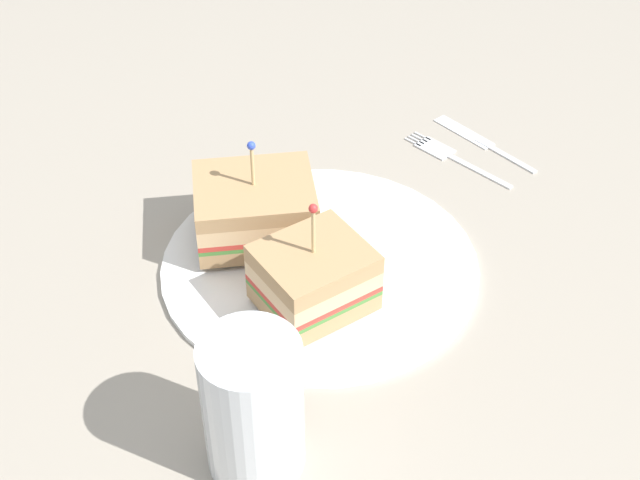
{
  "coord_description": "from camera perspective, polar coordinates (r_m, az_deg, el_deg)",
  "views": [
    {
      "loc": [
        5.01,
        54.93,
        50.12
      ],
      "look_at": [
        0.0,
        0.0,
        2.98
      ],
      "focal_mm": 50.0,
      "sensor_mm": 36.0,
      "label": 1
    }
  ],
  "objects": [
    {
      "name": "drink_glass",
      "position": [
        0.58,
        -4.28,
        -11.02
      ],
      "size": [
        6.55,
        6.55,
        10.72
      ],
      "color": "gold",
      "rests_on": "ground_plane"
    },
    {
      "name": "sandwich_half_back",
      "position": [
        0.68,
        -0.41,
        -2.41
      ],
      "size": [
        10.45,
        10.08,
        9.74
      ],
      "color": "tan",
      "rests_on": "plate"
    },
    {
      "name": "fork",
      "position": [
        0.88,
        8.14,
        5.48
      ],
      "size": [
        8.8,
        10.18,
        0.35
      ],
      "color": "silver",
      "rests_on": "ground_plane"
    },
    {
      "name": "ground_plane",
      "position": [
        0.75,
        -0.0,
        -2.3
      ],
      "size": [
        114.85,
        114.85,
        2.0
      ],
      "primitive_type": "cube",
      "color": "#9E9384"
    },
    {
      "name": "sandwich_half_front",
      "position": [
        0.75,
        -4.18,
        2.02
      ],
      "size": [
        10.3,
        8.82,
        9.29
      ],
      "color": "tan",
      "rests_on": "plate"
    },
    {
      "name": "knife",
      "position": [
        0.9,
        10.16,
        6.32
      ],
      "size": [
        8.18,
        10.86,
        0.35
      ],
      "color": "silver",
      "rests_on": "ground_plane"
    },
    {
      "name": "plate",
      "position": [
        0.74,
        -0.0,
        -1.46
      ],
      "size": [
        26.46,
        26.46,
        0.98
      ],
      "primitive_type": "cylinder",
      "color": "white",
      "rests_on": "ground_plane"
    }
  ]
}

